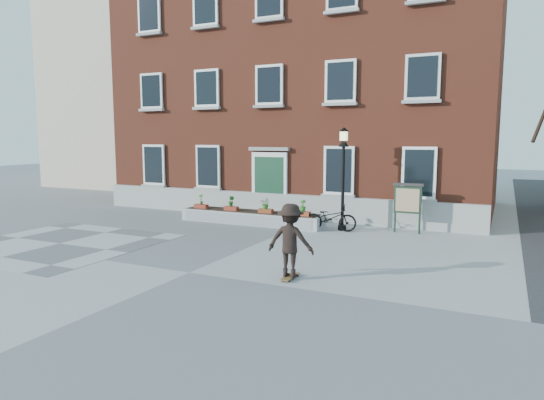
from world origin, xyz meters
The scene contains 9 objects.
ground centered at (0.00, 0.00, 0.00)m, with size 100.00×100.00×0.00m, color #979799.
checker_patch centered at (-6.00, 1.00, 0.01)m, with size 6.00×6.00×0.01m, color #5A5A5D.
distant_building centered at (-18.00, 20.00, 6.50)m, with size 10.00×12.00×13.00m, color beige.
bicycle centered at (1.48, 7.08, 0.52)m, with size 0.69×1.97×1.03m, color black.
brick_building centered at (-2.00, 13.98, 6.30)m, with size 18.40×10.85×12.60m.
planter_assembly centered at (-1.99, 7.18, 0.31)m, with size 6.20×1.12×1.15m.
lamp_post centered at (1.84, 7.45, 2.54)m, with size 0.40×0.40×3.93m.
notice_board centered at (4.19, 7.94, 1.26)m, with size 1.10×0.16×1.87m.
skateboarder centered at (2.64, 0.64, 0.99)m, with size 1.24×0.78×1.92m.
Camera 1 is at (7.38, -10.27, 3.55)m, focal length 32.00 mm.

